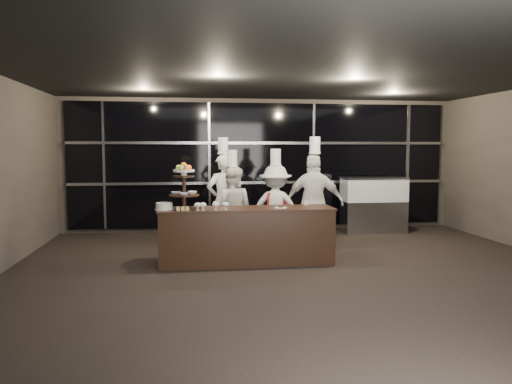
{
  "coord_description": "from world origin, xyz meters",
  "views": [
    {
      "loc": [
        -1.68,
        -6.34,
        1.9
      ],
      "look_at": [
        -0.55,
        1.95,
        1.15
      ],
      "focal_mm": 35.0,
      "sensor_mm": 36.0,
      "label": 1
    }
  ],
  "objects": [
    {
      "name": "compotes",
      "position": [
        -1.34,
        1.43,
        1.0
      ],
      "size": [
        0.55,
        0.11,
        0.12
      ],
      "color": "silver",
      "rests_on": "buffet_counter"
    },
    {
      "name": "buffet_counter",
      "position": [
        -0.75,
        1.65,
        0.47
      ],
      "size": [
        2.84,
        0.74,
        0.92
      ],
      "color": "black",
      "rests_on": "ground"
    },
    {
      "name": "chef_a",
      "position": [
        -1.03,
        2.89,
        0.92
      ],
      "size": [
        0.76,
        0.62,
        2.09
      ],
      "color": "white",
      "rests_on": "ground"
    },
    {
      "name": "chef_d",
      "position": [
        0.58,
        2.41,
        0.91
      ],
      "size": [
        1.13,
        0.7,
        2.09
      ],
      "color": "white",
      "rests_on": "ground"
    },
    {
      "name": "room",
      "position": [
        0.0,
        0.0,
        1.5
      ],
      "size": [
        10.0,
        10.0,
        10.0
      ],
      "color": "black",
      "rests_on": "ground"
    },
    {
      "name": "small_plate",
      "position": [
        -0.19,
        1.55,
        0.94
      ],
      "size": [
        0.2,
        0.2,
        0.05
      ],
      "color": "white",
      "rests_on": "buffet_counter"
    },
    {
      "name": "pastry_squares",
      "position": [
        -1.77,
        1.49,
        0.95
      ],
      "size": [
        0.2,
        0.13,
        0.05
      ],
      "color": "#F3D477",
      "rests_on": "buffet_counter"
    },
    {
      "name": "layer_cake",
      "position": [
        -2.06,
        1.6,
        0.97
      ],
      "size": [
        0.3,
        0.3,
        0.11
      ],
      "color": "white",
      "rests_on": "buffet_counter"
    },
    {
      "name": "chef_b",
      "position": [
        -0.88,
        2.75,
        0.79
      ],
      "size": [
        0.9,
        0.79,
        1.86
      ],
      "color": "white",
      "rests_on": "ground"
    },
    {
      "name": "chef_cup",
      "position": [
        0.31,
        1.9,
        0.96
      ],
      "size": [
        0.08,
        0.08,
        0.07
      ],
      "primitive_type": "cylinder",
      "color": "white",
      "rests_on": "buffet_counter"
    },
    {
      "name": "chef_c",
      "position": [
        -0.09,
        2.63,
        0.8
      ],
      "size": [
        1.12,
        0.79,
        1.87
      ],
      "color": "silver",
      "rests_on": "ground"
    },
    {
      "name": "display_case",
      "position": [
        2.44,
        4.3,
        0.69
      ],
      "size": [
        1.41,
        0.62,
        1.24
      ],
      "color": "#A5A5AA",
      "rests_on": "ground"
    },
    {
      "name": "display_stand",
      "position": [
        -1.75,
        1.65,
        1.34
      ],
      "size": [
        0.48,
        0.48,
        0.74
      ],
      "color": "black",
      "rests_on": "buffet_counter"
    },
    {
      "name": "window_wall",
      "position": [
        0.0,
        4.94,
        1.5
      ],
      "size": [
        8.6,
        0.1,
        2.8
      ],
      "color": "black",
      "rests_on": "ground"
    }
  ]
}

